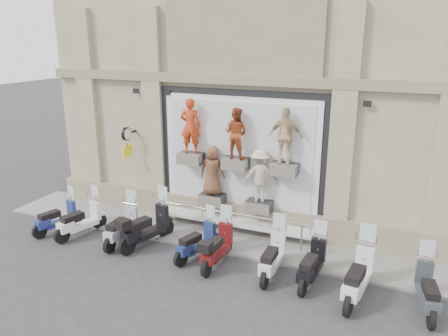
{
  "coord_description": "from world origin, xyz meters",
  "views": [
    {
      "loc": [
        4.72,
        -9.49,
        6.11
      ],
      "look_at": [
        -0.1,
        1.9,
        2.35
      ],
      "focal_mm": 35.0,
      "sensor_mm": 36.0,
      "label": 1
    }
  ],
  "objects_px": {
    "scooter_f": "(217,239)",
    "scooter_j": "(429,282)",
    "scooter_b": "(80,213)",
    "clock_sign_bracket": "(127,138)",
    "scooter_a": "(56,211)",
    "scooter_i": "(359,267)",
    "scooter_d": "(146,219)",
    "scooter_c": "(121,220)",
    "guard_rail": "(228,226)",
    "scooter_g": "(273,249)",
    "scooter_h": "(312,256)",
    "scooter_e": "(197,235)"
  },
  "relations": [
    {
      "from": "scooter_d",
      "to": "scooter_f",
      "type": "xyz_separation_m",
      "value": [
        2.42,
        -0.23,
        -0.09
      ]
    },
    {
      "from": "scooter_g",
      "to": "scooter_f",
      "type": "bearing_deg",
      "value": -179.66
    },
    {
      "from": "scooter_c",
      "to": "scooter_h",
      "type": "bearing_deg",
      "value": -2.75
    },
    {
      "from": "scooter_c",
      "to": "scooter_f",
      "type": "bearing_deg",
      "value": -4.03
    },
    {
      "from": "guard_rail",
      "to": "scooter_i",
      "type": "relative_size",
      "value": 2.42
    },
    {
      "from": "scooter_a",
      "to": "scooter_f",
      "type": "xyz_separation_m",
      "value": [
        5.61,
        0.08,
        0.06
      ]
    },
    {
      "from": "scooter_b",
      "to": "scooter_h",
      "type": "bearing_deg",
      "value": 16.07
    },
    {
      "from": "scooter_b",
      "to": "scooter_d",
      "type": "distance_m",
      "value": 2.32
    },
    {
      "from": "scooter_a",
      "to": "clock_sign_bracket",
      "type": "bearing_deg",
      "value": 72.98
    },
    {
      "from": "clock_sign_bracket",
      "to": "scooter_f",
      "type": "distance_m",
      "value": 5.09
    },
    {
      "from": "clock_sign_bracket",
      "to": "scooter_a",
      "type": "relative_size",
      "value": 0.58
    },
    {
      "from": "scooter_d",
      "to": "scooter_f",
      "type": "height_order",
      "value": "scooter_d"
    },
    {
      "from": "scooter_a",
      "to": "scooter_i",
      "type": "bearing_deg",
      "value": 15.86
    },
    {
      "from": "scooter_e",
      "to": "scooter_h",
      "type": "xyz_separation_m",
      "value": [
        3.28,
        -0.05,
        0.04
      ]
    },
    {
      "from": "scooter_b",
      "to": "scooter_d",
      "type": "xyz_separation_m",
      "value": [
        2.3,
        0.24,
        0.1
      ]
    },
    {
      "from": "scooter_a",
      "to": "scooter_b",
      "type": "relative_size",
      "value": 0.93
    },
    {
      "from": "scooter_f",
      "to": "scooter_h",
      "type": "bearing_deg",
      "value": 2.15
    },
    {
      "from": "scooter_d",
      "to": "scooter_j",
      "type": "distance_m",
      "value": 7.72
    },
    {
      "from": "scooter_a",
      "to": "scooter_f",
      "type": "distance_m",
      "value": 5.61
    },
    {
      "from": "scooter_h",
      "to": "scooter_e",
      "type": "bearing_deg",
      "value": -175.82
    },
    {
      "from": "scooter_a",
      "to": "scooter_c",
      "type": "relative_size",
      "value": 0.93
    },
    {
      "from": "scooter_h",
      "to": "guard_rail",
      "type": "bearing_deg",
      "value": 158.05
    },
    {
      "from": "scooter_b",
      "to": "clock_sign_bracket",
      "type": "bearing_deg",
      "value": 91.3
    },
    {
      "from": "scooter_a",
      "to": "scooter_c",
      "type": "xyz_separation_m",
      "value": [
        2.4,
        0.16,
        0.06
      ]
    },
    {
      "from": "scooter_b",
      "to": "scooter_d",
      "type": "bearing_deg",
      "value": 21.33
    },
    {
      "from": "scooter_f",
      "to": "scooter_i",
      "type": "height_order",
      "value": "scooter_i"
    },
    {
      "from": "scooter_f",
      "to": "scooter_j",
      "type": "height_order",
      "value": "scooter_f"
    },
    {
      "from": "scooter_b",
      "to": "scooter_g",
      "type": "xyz_separation_m",
      "value": [
        6.29,
        0.06,
        -0.0
      ]
    },
    {
      "from": "guard_rail",
      "to": "scooter_a",
      "type": "height_order",
      "value": "scooter_a"
    },
    {
      "from": "scooter_a",
      "to": "scooter_f",
      "type": "relative_size",
      "value": 0.92
    },
    {
      "from": "clock_sign_bracket",
      "to": "scooter_e",
      "type": "relative_size",
      "value": 0.58
    },
    {
      "from": "clock_sign_bracket",
      "to": "scooter_j",
      "type": "xyz_separation_m",
      "value": [
        9.51,
        -2.09,
        -2.06
      ]
    },
    {
      "from": "scooter_d",
      "to": "scooter_c",
      "type": "bearing_deg",
      "value": -152.98
    },
    {
      "from": "scooter_g",
      "to": "guard_rail",
      "type": "bearing_deg",
      "value": 139.97
    },
    {
      "from": "scooter_g",
      "to": "scooter_h",
      "type": "distance_m",
      "value": 1.04
    },
    {
      "from": "guard_rail",
      "to": "scooter_c",
      "type": "xyz_separation_m",
      "value": [
        -2.9,
        -1.47,
        0.3
      ]
    },
    {
      "from": "scooter_c",
      "to": "scooter_i",
      "type": "distance_m",
      "value": 6.99
    },
    {
      "from": "guard_rail",
      "to": "scooter_a",
      "type": "relative_size",
      "value": 2.9
    },
    {
      "from": "scooter_f",
      "to": "scooter_a",
      "type": "bearing_deg",
      "value": -178.54
    },
    {
      "from": "scooter_c",
      "to": "scooter_e",
      "type": "height_order",
      "value": "scooter_c"
    },
    {
      "from": "scooter_b",
      "to": "scooter_h",
      "type": "relative_size",
      "value": 1.01
    },
    {
      "from": "guard_rail",
      "to": "clock_sign_bracket",
      "type": "relative_size",
      "value": 4.96
    },
    {
      "from": "scooter_g",
      "to": "scooter_h",
      "type": "xyz_separation_m",
      "value": [
        1.04,
        0.02,
        -0.01
      ]
    },
    {
      "from": "clock_sign_bracket",
      "to": "scooter_e",
      "type": "xyz_separation_m",
      "value": [
        3.53,
        -1.9,
        -2.08
      ]
    },
    {
      "from": "scooter_i",
      "to": "scooter_h",
      "type": "bearing_deg",
      "value": 173.34
    },
    {
      "from": "guard_rail",
      "to": "scooter_f",
      "type": "distance_m",
      "value": 1.61
    },
    {
      "from": "scooter_c",
      "to": "scooter_d",
      "type": "bearing_deg",
      "value": 8.06
    },
    {
      "from": "scooter_b",
      "to": "scooter_f",
      "type": "relative_size",
      "value": 0.99
    },
    {
      "from": "guard_rail",
      "to": "scooter_h",
      "type": "bearing_deg",
      "value": -26.94
    },
    {
      "from": "scooter_g",
      "to": "scooter_j",
      "type": "distance_m",
      "value": 3.74
    }
  ]
}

